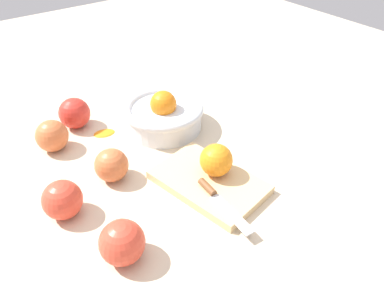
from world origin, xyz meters
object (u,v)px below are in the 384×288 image
apple_front_center_2 (62,200)px  apple_front_left_2 (75,113)px  orange_on_board (216,160)px  apple_front_right (122,242)px  apple_front_center (111,165)px  cutting_board (209,182)px  knife (217,198)px  apple_front_left (52,136)px  bowl (164,114)px

apple_front_center_2 → apple_front_left_2: bearing=153.1°
orange_on_board → apple_front_right: orange_on_board is taller
apple_front_center → apple_front_right: (0.19, -0.08, 0.00)m
apple_front_center → apple_front_center_2: bearing=-72.1°
cutting_board → apple_front_right: size_ratio=2.91×
orange_on_board → apple_front_center: 0.21m
knife → apple_front_right: size_ratio=2.04×
cutting_board → orange_on_board: 0.05m
apple_front_left_2 → cutting_board: bearing=19.3°
apple_front_center → apple_front_left: size_ratio=0.96×
apple_front_center → knife: bearing=32.1°
knife → apple_front_left_2: (-0.42, -0.10, 0.02)m
apple_front_left_2 → apple_front_center: bearing=-4.4°
orange_on_board → apple_front_center: orange_on_board is taller
knife → apple_front_left_2: apple_front_left_2 is taller
orange_on_board → knife: (0.06, -0.05, -0.03)m
orange_on_board → apple_front_center_2: orange_on_board is taller
apple_front_center_2 → apple_front_left: bearing=164.6°
apple_front_right → apple_front_left: bearing=177.2°
knife → apple_front_left: bearing=-153.6°
cutting_board → apple_front_left: apple_front_left is taller
apple_front_left_2 → bowl: bearing=51.8°
knife → apple_front_left: (-0.37, -0.18, 0.01)m
knife → apple_front_center: apple_front_center is taller
cutting_board → bowl: bearing=169.4°
orange_on_board → apple_front_center: (-0.13, -0.17, -0.02)m
apple_front_left → orange_on_board: bearing=37.1°
apple_front_left → apple_front_center_2: (0.21, -0.06, 0.00)m
orange_on_board → apple_front_right: bearing=-76.3°
cutting_board → apple_front_center: 0.20m
apple_front_center → bowl: bearing=116.6°
cutting_board → apple_front_left: 0.37m
bowl → apple_front_center: (0.10, -0.19, -0.00)m
knife → apple_front_center: size_ratio=2.22×
apple_front_left_2 → knife: bearing=13.7°
cutting_board → apple_front_center_2: size_ratio=3.00×
bowl → apple_front_left_2: bearing=-128.2°
apple_front_center → apple_front_center_2: size_ratio=0.94×
orange_on_board → apple_front_left_2: orange_on_board is taller
bowl → apple_front_right: size_ratio=2.57×
apple_front_left → apple_front_left_2: bearing=126.7°
apple_front_center → apple_front_left: apple_front_left is taller
apple_front_left → apple_front_left_2: size_ratio=0.96×
knife → apple_front_right: 0.20m
apple_front_center_2 → cutting_board: bearing=69.5°
orange_on_board → cutting_board: bearing=-74.0°
knife → apple_front_left: size_ratio=2.13×
apple_front_left → apple_front_right: (0.36, -0.02, 0.00)m
apple_front_center → apple_front_right: bearing=-22.3°
orange_on_board → apple_front_center: size_ratio=0.96×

